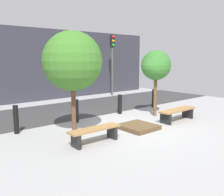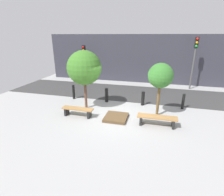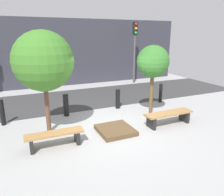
% 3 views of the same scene
% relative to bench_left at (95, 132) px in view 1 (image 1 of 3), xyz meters
% --- Properties ---
extents(ground_plane, '(18.00, 18.00, 0.00)m').
position_rel_bench_left_xyz_m(ground_plane, '(2.01, 0.53, -0.32)').
color(ground_plane, '#9D9D9D').
extents(road_strip, '(18.00, 3.84, 0.01)m').
position_rel_bench_left_xyz_m(road_strip, '(2.01, 4.58, -0.32)').
color(road_strip, '#373737').
rests_on(road_strip, ground).
extents(building_facade, '(16.20, 0.50, 4.11)m').
position_rel_bench_left_xyz_m(building_facade, '(2.01, 8.10, 1.73)').
color(building_facade, '#33333D').
rests_on(building_facade, ground).
extents(bench_left, '(1.66, 0.42, 0.46)m').
position_rel_bench_left_xyz_m(bench_left, '(0.00, 0.00, 0.00)').
color(bench_left, black).
rests_on(bench_left, ground).
extents(bench_right, '(1.83, 0.48, 0.47)m').
position_rel_bench_left_xyz_m(bench_right, '(4.03, 0.00, 0.01)').
color(bench_right, black).
rests_on(bench_right, ground).
extents(planter_bed, '(1.12, 1.18, 0.15)m').
position_rel_bench_left_xyz_m(planter_bed, '(2.01, 0.20, -0.25)').
color(planter_bed, brown).
rests_on(planter_bed, ground).
extents(tree_behind_left_bench, '(1.88, 1.88, 3.29)m').
position_rel_bench_left_xyz_m(tree_behind_left_bench, '(0.00, 1.14, 2.02)').
color(tree_behind_left_bench, brown).
rests_on(tree_behind_left_bench, ground).
extents(tree_behind_right_bench, '(1.24, 1.24, 2.77)m').
position_rel_bench_left_xyz_m(tree_behind_right_bench, '(4.03, 1.14, 1.81)').
color(tree_behind_right_bench, brown).
rests_on(tree_behind_right_bench, ground).
extents(bollard_far_left, '(0.16, 0.16, 0.94)m').
position_rel_bench_left_xyz_m(bollard_far_left, '(-1.41, 2.41, 0.15)').
color(bollard_far_left, black).
rests_on(bollard_far_left, ground).
extents(bollard_left, '(0.21, 0.21, 0.88)m').
position_rel_bench_left_xyz_m(bollard_left, '(0.87, 2.41, 0.12)').
color(bollard_left, black).
rests_on(bollard_left, ground).
extents(bollard_center, '(0.20, 0.20, 0.85)m').
position_rel_bench_left_xyz_m(bollard_center, '(3.15, 2.41, 0.10)').
color(bollard_center, black).
rests_on(bollard_center, ground).
extents(bollard_right, '(0.16, 0.16, 0.91)m').
position_rel_bench_left_xyz_m(bollard_right, '(5.44, 2.41, 0.13)').
color(bollard_right, black).
rests_on(bollard_right, ground).
extents(traffic_light_mid_west, '(0.28, 0.27, 3.91)m').
position_rel_bench_left_xyz_m(traffic_light_mid_west, '(6.45, 6.79, 2.36)').
color(traffic_light_mid_west, '#505050').
rests_on(traffic_light_mid_west, ground).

